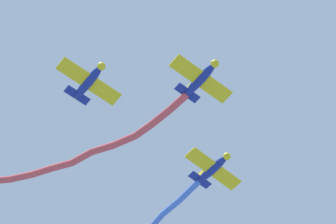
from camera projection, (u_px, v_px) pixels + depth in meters
airplane_lead at (201, 79)px, 65.74m from camera, size 5.74×6.50×1.77m
smoke_trail_lead at (90, 150)px, 71.32m from camera, size 24.83×7.63×2.26m
airplane_left_wing at (213, 169)px, 71.60m from camera, size 5.66×6.63×1.77m
airplane_right_wing at (89, 81)px, 66.23m from camera, size 5.74×6.50×1.77m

